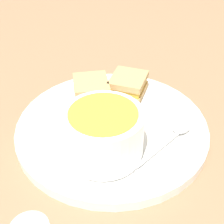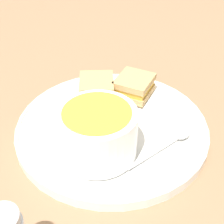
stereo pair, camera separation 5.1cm
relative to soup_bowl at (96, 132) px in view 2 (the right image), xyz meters
The scene contains 6 objects.
ground_plane 0.09m from the soup_bowl, 87.65° to the left, with size 2.40×2.40×0.00m, color #8E6B4C.
plate 0.09m from the soup_bowl, 87.65° to the left, with size 0.32×0.32×0.02m.
soup_bowl is the anchor object (origin of this frame).
spoon 0.13m from the soup_bowl, 28.04° to the left, with size 0.09×0.12×0.01m.
sandwich_half_near 0.17m from the soup_bowl, 83.74° to the left, with size 0.07×0.08×0.03m.
sandwich_half_far 0.15m from the soup_bowl, 108.84° to the left, with size 0.08×0.08×0.03m.
Camera 2 is at (0.12, -0.39, 0.35)m, focal length 50.00 mm.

